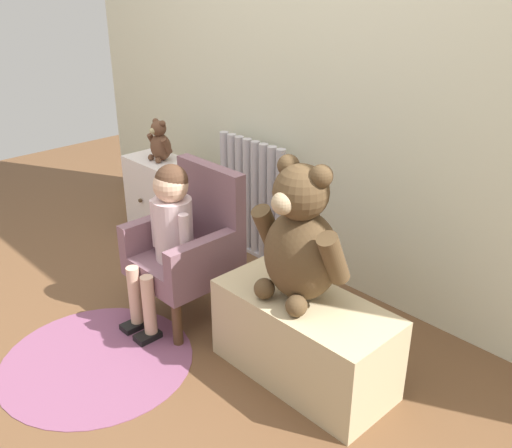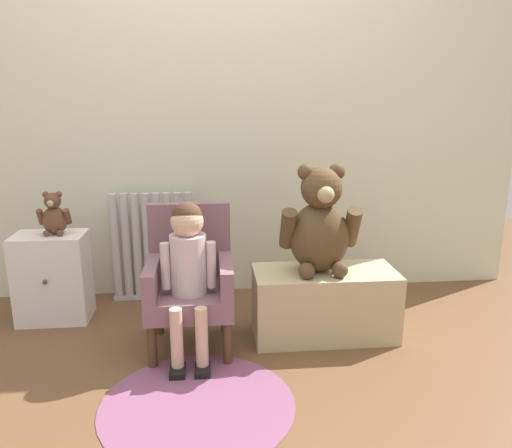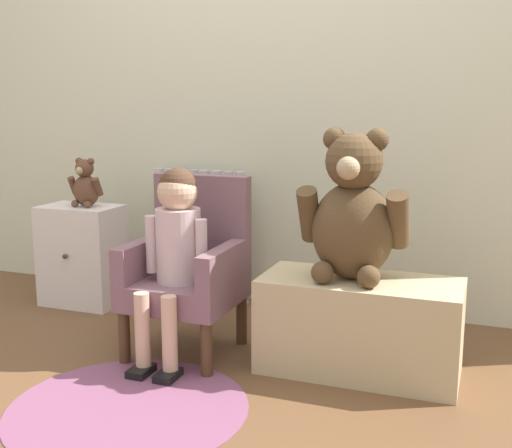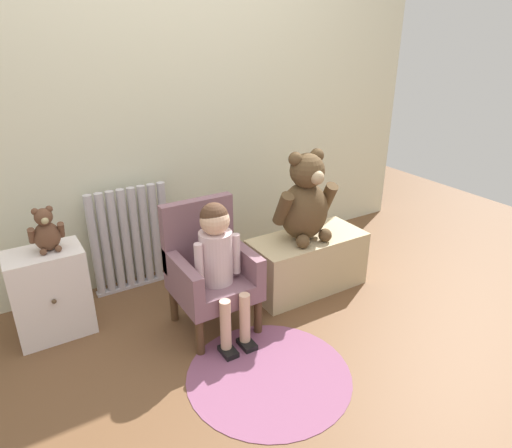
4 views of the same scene
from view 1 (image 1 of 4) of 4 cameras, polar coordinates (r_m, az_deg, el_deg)
name	(u,v)px [view 1 (image 1 of 4)]	position (r m, az deg, el deg)	size (l,w,h in m)	color
ground_plane	(114,370)	(2.44, -14.06, -13.98)	(6.00, 6.00, 0.00)	brown
back_wall	(327,35)	(2.73, 7.13, 18.28)	(3.80, 0.05, 2.40)	beige
radiator	(251,199)	(3.11, -0.47, 2.55)	(0.50, 0.05, 0.65)	#BDB8BF
small_dresser	(160,198)	(3.37, -9.57, 2.54)	(0.37, 0.27, 0.49)	silver
child_armchair	(191,245)	(2.59, -6.54, -2.10)	(0.41, 0.41, 0.69)	#7C5762
child_figure	(168,223)	(2.47, -8.75, 0.10)	(0.25, 0.35, 0.74)	beige
low_bench	(304,338)	(2.26, 4.79, -11.33)	(0.72, 0.33, 0.35)	tan
large_teddy_bear	(300,240)	(2.06, 4.46, -1.61)	(0.39, 0.28, 0.54)	brown
small_teddy_bear	(160,143)	(3.23, -9.58, 8.04)	(0.17, 0.12, 0.23)	brown
floor_rug	(97,360)	(2.51, -15.61, -13.01)	(0.79, 0.79, 0.01)	#7F4765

